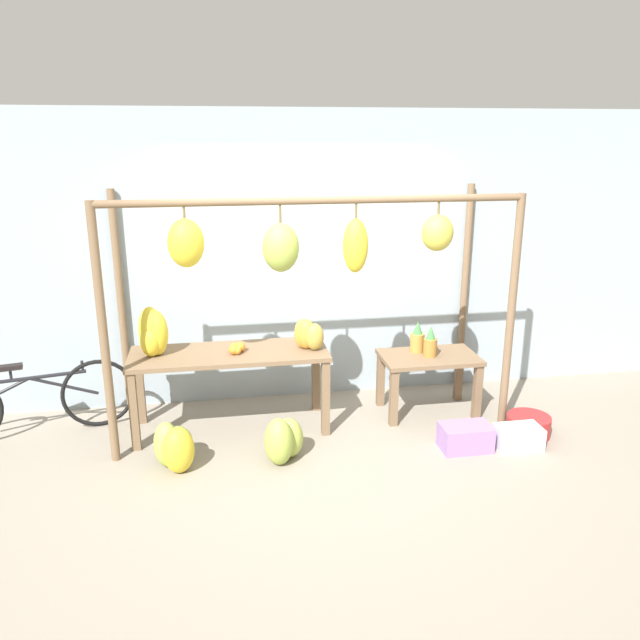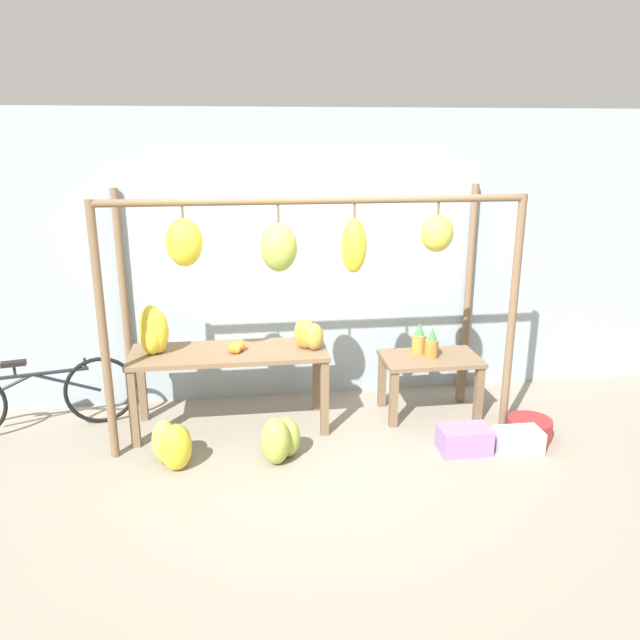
% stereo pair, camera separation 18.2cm
% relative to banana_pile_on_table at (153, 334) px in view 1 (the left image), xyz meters
% --- Properties ---
extents(ground_plane, '(20.00, 20.00, 0.00)m').
position_rel_banana_pile_on_table_xyz_m(ground_plane, '(1.36, -0.76, -0.92)').
color(ground_plane, gray).
extents(shop_wall_back, '(8.00, 0.08, 2.80)m').
position_rel_banana_pile_on_table_xyz_m(shop_wall_back, '(1.36, 0.68, 0.48)').
color(shop_wall_back, '#99A8B2').
rests_on(shop_wall_back, ground_plane).
extents(stall_awning, '(3.44, 1.19, 2.10)m').
position_rel_banana_pile_on_table_xyz_m(stall_awning, '(1.28, -0.29, 0.65)').
color(stall_awning, brown).
rests_on(stall_awning, ground_plane).
extents(display_table_main, '(1.73, 0.63, 0.73)m').
position_rel_banana_pile_on_table_xyz_m(display_table_main, '(0.64, -0.03, -0.30)').
color(display_table_main, brown).
rests_on(display_table_main, ground_plane).
extents(display_table_side, '(0.90, 0.55, 0.57)m').
position_rel_banana_pile_on_table_xyz_m(display_table_side, '(2.50, 0.01, -0.47)').
color(display_table_side, brown).
rests_on(display_table_side, ground_plane).
extents(banana_pile_on_table, '(0.33, 0.30, 0.43)m').
position_rel_banana_pile_on_table_xyz_m(banana_pile_on_table, '(0.00, 0.00, 0.00)').
color(banana_pile_on_table, yellow).
rests_on(banana_pile_on_table, display_table_main).
extents(orange_pile, '(0.15, 0.15, 0.09)m').
position_rel_banana_pile_on_table_xyz_m(orange_pile, '(0.70, -0.07, -0.14)').
color(orange_pile, orange).
rests_on(orange_pile, display_table_main).
extents(pineapple_cluster, '(0.21, 0.26, 0.30)m').
position_rel_banana_pile_on_table_xyz_m(pineapple_cluster, '(2.45, 0.07, -0.22)').
color(pineapple_cluster, '#B27F38').
rests_on(pineapple_cluster, display_table_side).
extents(banana_pile_ground_left, '(0.40, 0.48, 0.38)m').
position_rel_banana_pile_on_table_xyz_m(banana_pile_ground_left, '(0.17, -0.64, -0.75)').
color(banana_pile_ground_left, gold).
rests_on(banana_pile_ground_left, ground_plane).
extents(banana_pile_ground_right, '(0.40, 0.47, 0.40)m').
position_rel_banana_pile_on_table_xyz_m(banana_pile_ground_right, '(1.02, -0.66, -0.74)').
color(banana_pile_ground_right, '#9EB247').
rests_on(banana_pile_ground_right, ground_plane).
extents(fruit_crate_white, '(0.42, 0.27, 0.21)m').
position_rel_banana_pile_on_table_xyz_m(fruit_crate_white, '(2.57, -0.76, -0.81)').
color(fruit_crate_white, '#9970B7').
rests_on(fruit_crate_white, ground_plane).
extents(blue_bucket, '(0.38, 0.38, 0.18)m').
position_rel_banana_pile_on_table_xyz_m(blue_bucket, '(3.22, -0.61, -0.83)').
color(blue_bucket, '#AD2323').
rests_on(blue_bucket, ground_plane).
extents(parked_bicycle, '(1.70, 0.39, 0.69)m').
position_rel_banana_pile_on_table_xyz_m(parked_bicycle, '(-1.08, 0.12, -0.58)').
color(parked_bicycle, black).
rests_on(parked_bicycle, ground_plane).
extents(papaya_pile, '(0.26, 0.23, 0.27)m').
position_rel_banana_pile_on_table_xyz_m(papaya_pile, '(1.33, -0.07, -0.06)').
color(papaya_pile, '#B2993D').
rests_on(papaya_pile, display_table_main).
extents(fruit_crate_purple, '(0.38, 0.24, 0.19)m').
position_rel_banana_pile_on_table_xyz_m(fruit_crate_purple, '(3.02, -0.82, -0.83)').
color(fruit_crate_purple, silver).
rests_on(fruit_crate_purple, ground_plane).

